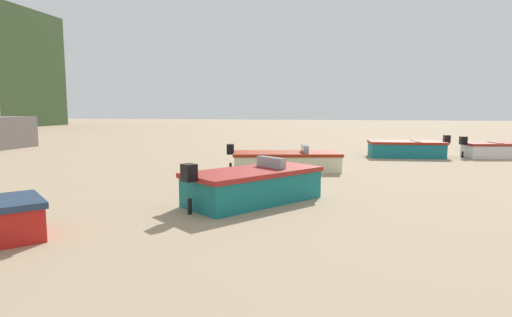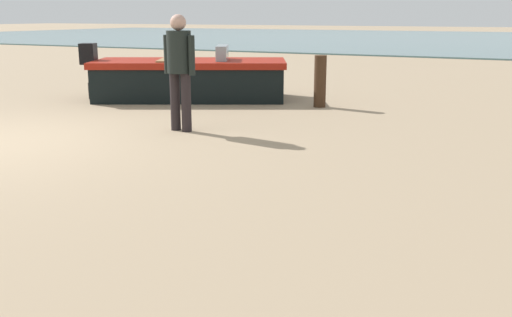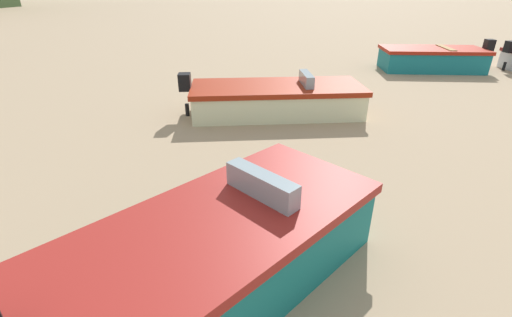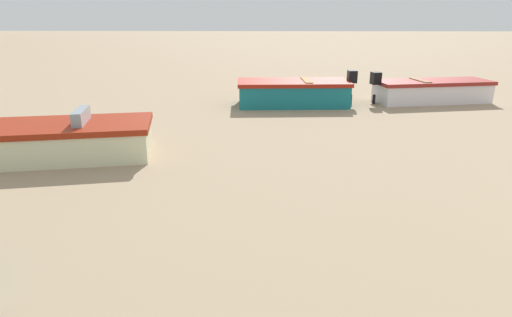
{
  "view_description": "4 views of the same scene",
  "coord_description": "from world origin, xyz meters",
  "px_view_note": "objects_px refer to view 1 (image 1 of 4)",
  "views": [
    {
      "loc": [
        -11.62,
        9.68,
        2.44
      ],
      "look_at": [
        -0.45,
        11.86,
        1.06
      ],
      "focal_mm": 28.99,
      "sensor_mm": 36.0,
      "label": 1
    },
    {
      "loc": [
        -6.31,
        4.93,
        1.61
      ],
      "look_at": [
        -5.05,
        2.41,
        0.91
      ],
      "focal_mm": 40.47,
      "sensor_mm": 36.0,
      "label": 2
    },
    {
      "loc": [
        -4.02,
        11.05,
        2.97
      ],
      "look_at": [
        0.17,
        11.57,
        0.87
      ],
      "focal_mm": 24.89,
      "sensor_mm": 36.0,
      "label": 3
    },
    {
      "loc": [
        -3.76,
        7.03,
        2.84
      ],
      "look_at": [
        2.76,
        7.22,
        0.63
      ],
      "focal_mm": 29.69,
      "sensor_mm": 36.0,
      "label": 4
    }
  ],
  "objects_px": {
    "boat_cream_2": "(286,161)",
    "boat_teal_4": "(253,185)",
    "boat_white_0": "(504,150)",
    "boat_teal_5": "(406,149)"
  },
  "relations": [
    {
      "from": "boat_cream_2",
      "to": "boat_teal_4",
      "type": "height_order",
      "value": "boat_teal_4"
    },
    {
      "from": "boat_white_0",
      "to": "boat_teal_5",
      "type": "height_order",
      "value": "boat_teal_5"
    },
    {
      "from": "boat_white_0",
      "to": "boat_teal_4",
      "type": "distance_m",
      "value": 15.91
    },
    {
      "from": "boat_teal_5",
      "to": "boat_white_0",
      "type": "bearing_deg",
      "value": -85.63
    },
    {
      "from": "boat_white_0",
      "to": "boat_teal_5",
      "type": "relative_size",
      "value": 1.08
    },
    {
      "from": "boat_teal_5",
      "to": "boat_cream_2",
      "type": "bearing_deg",
      "value": 132.71
    },
    {
      "from": "boat_cream_2",
      "to": "boat_teal_5",
      "type": "relative_size",
      "value": 1.15
    },
    {
      "from": "boat_cream_2",
      "to": "boat_white_0",
      "type": "bearing_deg",
      "value": 110.55
    },
    {
      "from": "boat_white_0",
      "to": "boat_teal_4",
      "type": "relative_size",
      "value": 1.1
    },
    {
      "from": "boat_teal_4",
      "to": "boat_teal_5",
      "type": "height_order",
      "value": "boat_teal_4"
    }
  ]
}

